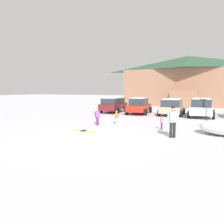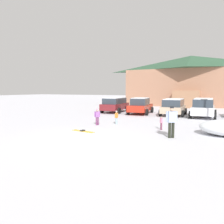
{
  "view_description": "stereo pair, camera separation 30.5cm",
  "coord_description": "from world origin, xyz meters",
  "views": [
    {
      "loc": [
        5.7,
        -9.16,
        2.53
      ],
      "look_at": [
        -0.94,
        5.08,
        0.91
      ],
      "focal_mm": 35.0,
      "sensor_mm": 36.0,
      "label": 1
    },
    {
      "loc": [
        5.98,
        -9.03,
        2.53
      ],
      "look_at": [
        -0.94,
        5.08,
        0.91
      ],
      "focal_mm": 35.0,
      "sensor_mm": 36.0,
      "label": 2
    }
  ],
  "objects": [
    {
      "name": "ground",
      "position": [
        0.0,
        0.0,
        0.0
      ],
      "size": [
        160.0,
        160.0,
        0.0
      ],
      "primitive_type": "plane",
      "color": "silver"
    },
    {
      "name": "ski_lodge",
      "position": [
        1.76,
        27.61,
        3.95
      ],
      "size": [
        19.54,
        10.2,
        7.8
      ],
      "color": "#A27056",
      "rests_on": "ground"
    },
    {
      "name": "parked_maroon_van",
      "position": [
        -4.41,
        12.92,
        0.89
      ],
      "size": [
        2.37,
        4.41,
        1.64
      ],
      "color": "maroon",
      "rests_on": "ground"
    },
    {
      "name": "parked_red_sedan",
      "position": [
        -1.37,
        12.71,
        0.84
      ],
      "size": [
        2.42,
        4.51,
        1.68
      ],
      "color": "red",
      "rests_on": "ground"
    },
    {
      "name": "parked_beige_suv",
      "position": [
        2.02,
        12.76,
        0.88
      ],
      "size": [
        2.36,
        4.29,
        1.63
      ],
      "color": "tan",
      "rests_on": "ground"
    },
    {
      "name": "parked_white_suv",
      "position": [
        4.74,
        12.37,
        0.93
      ],
      "size": [
        2.25,
        4.18,
        1.73
      ],
      "color": "silver",
      "rests_on": "ground"
    },
    {
      "name": "skier_child_in_pink_snowsuit",
      "position": [
        2.8,
        4.5,
        0.5
      ],
      "size": [
        0.22,
        0.29,
        0.89
      ],
      "color": "#7B3953",
      "rests_on": "ground"
    },
    {
      "name": "skier_child_in_purple_jacket",
      "position": [
        -1.73,
        4.31,
        0.66
      ],
      "size": [
        0.31,
        0.35,
        1.16
      ],
      "color": "#6E355E",
      "rests_on": "ground"
    },
    {
      "name": "skier_adult_in_blue_parka",
      "position": [
        3.81,
        2.45,
        0.94
      ],
      "size": [
        0.54,
        0.42,
        1.67
      ],
      "color": "black",
      "rests_on": "ground"
    },
    {
      "name": "skier_child_in_orange_jacket",
      "position": [
        -0.66,
        5.24,
        0.56
      ],
      "size": [
        0.17,
        0.37,
        0.99
      ],
      "color": "#96B2C7",
      "rests_on": "ground"
    },
    {
      "name": "pair_of_skis",
      "position": [
        -1.35,
        1.91,
        0.02
      ],
      "size": [
        1.65,
        0.52,
        0.08
      ],
      "color": "gold",
      "rests_on": "ground"
    }
  ]
}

